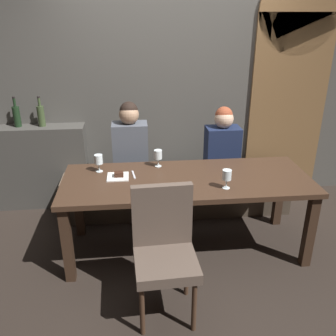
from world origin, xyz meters
TOP-DOWN VIEW (x-y plane):
  - ground at (0.00, 0.00)m, footprint 9.00×9.00m
  - back_wall_tiled at (0.00, 1.22)m, footprint 6.00×0.12m
  - arched_door at (1.35, 1.15)m, footprint 0.90×0.05m
  - back_counter at (-1.55, 1.04)m, footprint 1.10×0.28m
  - dining_table at (0.00, 0.00)m, footprint 2.20×0.84m
  - banquette_bench at (0.00, 0.70)m, footprint 2.50×0.44m
  - chair_near_side at (-0.27, -0.72)m, footprint 0.46×0.46m
  - diner_redhead at (-0.50, 0.67)m, footprint 0.36×0.24m
  - diner_bearded at (0.49, 0.71)m, footprint 0.36×0.24m
  - wine_bottle_dark_red at (-1.70, 1.06)m, footprint 0.08×0.08m
  - wine_bottle_pale_label at (-1.45, 1.05)m, footprint 0.08×0.08m
  - wine_glass_near_right at (-0.78, 0.22)m, footprint 0.08×0.08m
  - wine_glass_far_left at (0.30, -0.23)m, footprint 0.08×0.08m
  - wine_glass_far_right at (-0.24, 0.29)m, footprint 0.08×0.08m
  - dessert_plate at (-0.61, 0.08)m, footprint 0.19×0.19m
  - fork_on_table at (-0.47, 0.11)m, footprint 0.04×0.17m

SIDE VIEW (x-z plane):
  - ground at x=0.00m, z-range 0.00..0.00m
  - banquette_bench at x=0.00m, z-range 0.00..0.45m
  - back_counter at x=-1.55m, z-range 0.00..0.95m
  - chair_near_side at x=-0.27m, z-range 0.07..1.05m
  - dining_table at x=0.00m, z-range 0.28..1.02m
  - fork_on_table at x=-0.47m, z-range 0.74..0.75m
  - dessert_plate at x=-0.61m, z-range 0.73..0.78m
  - diner_bearded at x=0.49m, z-range 0.43..1.18m
  - diner_redhead at x=-0.50m, z-range 0.43..1.26m
  - wine_glass_far_left at x=0.30m, z-range 0.77..0.93m
  - wine_glass_near_right at x=-0.78m, z-range 0.77..0.94m
  - wine_glass_far_right at x=-0.24m, z-range 0.77..0.94m
  - wine_bottle_dark_red at x=-1.70m, z-range 0.91..1.23m
  - wine_bottle_pale_label at x=-1.45m, z-range 0.91..1.23m
  - arched_door at x=1.35m, z-range 0.09..2.64m
  - back_wall_tiled at x=0.00m, z-range 0.00..3.00m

